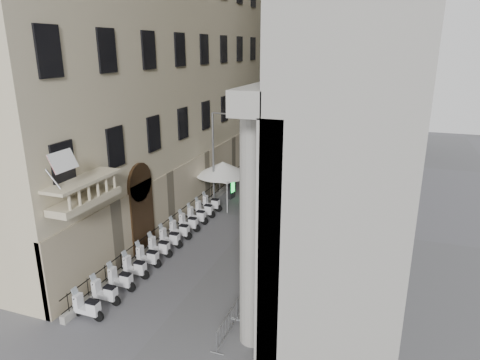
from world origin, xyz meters
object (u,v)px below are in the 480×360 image
at_px(scooter_0, 89,318).
at_px(pedestrian_a, 253,191).
at_px(street_lamp, 216,153).
at_px(pedestrian_b, 312,176).
at_px(info_kiosk, 232,189).
at_px(security_tent, 221,167).

bearing_deg(scooter_0, pedestrian_a, -6.90).
bearing_deg(street_lamp, pedestrian_a, 54.63).
height_order(scooter_0, pedestrian_a, pedestrian_a).
distance_m(street_lamp, pedestrian_b, 10.70).
relative_size(info_kiosk, pedestrian_a, 0.81).
relative_size(security_tent, info_kiosk, 2.63).
distance_m(pedestrian_a, pedestrian_b, 7.08).
bearing_deg(scooter_0, security_tent, 1.30).
relative_size(street_lamp, pedestrian_a, 3.75).
xyz_separation_m(security_tent, info_kiosk, (0.54, 0.96, -2.09)).
bearing_deg(pedestrian_b, scooter_0, 100.94).
relative_size(security_tent, street_lamp, 0.57).
height_order(scooter_0, info_kiosk, info_kiosk).
bearing_deg(pedestrian_a, street_lamp, 39.12).
height_order(street_lamp, pedestrian_b, street_lamp).
xyz_separation_m(security_tent, pedestrian_b, (6.27, 6.58, -1.96)).
height_order(scooter_0, pedestrian_b, pedestrian_b).
bearing_deg(info_kiosk, street_lamp, -88.47).
bearing_deg(scooter_0, street_lamp, 0.49).
distance_m(scooter_0, street_lamp, 16.06).
height_order(info_kiosk, pedestrian_b, pedestrian_b).
xyz_separation_m(scooter_0, pedestrian_b, (6.16, 23.52, 0.96)).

